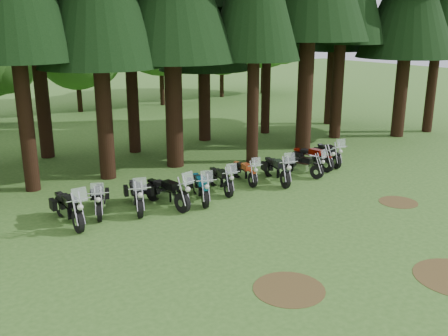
{
  "coord_description": "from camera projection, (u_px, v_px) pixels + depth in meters",
  "views": [
    {
      "loc": [
        -10.5,
        -10.23,
        6.31
      ],
      "look_at": [
        -0.22,
        5.0,
        1.0
      ],
      "focal_mm": 40.0,
      "sensor_mm": 36.0,
      "label": 1
    }
  ],
  "objects": [
    {
      "name": "dirt_patch_1",
      "position": [
        398.0,
        202.0,
        18.36
      ],
      "size": [
        1.4,
        1.4,
        0.01
      ],
      "primitive_type": "cylinder",
      "color": "#4C3D1E",
      "rests_on": "ground"
    },
    {
      "name": "decid_5",
      "position": [
        166.0,
        25.0,
        38.75
      ],
      "size": [
        8.45,
        8.21,
        10.56
      ],
      "color": "black",
      "rests_on": "ground"
    },
    {
      "name": "motorcycle_8",
      "position": [
        302.0,
        166.0,
        21.46
      ],
      "size": [
        0.85,
        2.07,
        1.32
      ],
      "rotation": [
        0.0,
        0.0,
        0.29
      ],
      "color": "black",
      "rests_on": "ground"
    },
    {
      "name": "motorcycle_10",
      "position": [
        328.0,
        154.0,
        23.24
      ],
      "size": [
        0.95,
        2.25,
        1.44
      ],
      "rotation": [
        0.0,
        0.0,
        -0.3
      ],
      "color": "black",
      "rests_on": "ground"
    },
    {
      "name": "motorcycle_2",
      "position": [
        136.0,
        196.0,
        17.53
      ],
      "size": [
        0.96,
        2.37,
        1.5
      ],
      "rotation": [
        0.0,
        0.0,
        -0.29
      ],
      "color": "black",
      "rests_on": "ground"
    },
    {
      "name": "dirt_patch_0",
      "position": [
        289.0,
        289.0,
        12.34
      ],
      "size": [
        1.8,
        1.8,
        0.01
      ],
      "primitive_type": "cylinder",
      "color": "#4C3D1E",
      "rests_on": "ground"
    },
    {
      "name": "motorcycle_4",
      "position": [
        200.0,
        188.0,
        18.43
      ],
      "size": [
        1.04,
        2.28,
        1.46
      ],
      "rotation": [
        0.0,
        0.0,
        -0.34
      ],
      "color": "black",
      "rests_on": "ground"
    },
    {
      "name": "motorcycle_0",
      "position": [
        69.0,
        209.0,
        16.23
      ],
      "size": [
        0.47,
        2.48,
        1.56
      ],
      "rotation": [
        0.0,
        0.0,
        0.03
      ],
      "color": "black",
      "rests_on": "ground"
    },
    {
      "name": "motorcycle_5",
      "position": [
        221.0,
        180.0,
        19.45
      ],
      "size": [
        0.67,
        2.22,
        1.39
      ],
      "rotation": [
        0.0,
        0.0,
        -0.18
      ],
      "color": "black",
      "rests_on": "ground"
    },
    {
      "name": "motorcycle_1",
      "position": [
        99.0,
        200.0,
        17.19
      ],
      "size": [
        1.09,
        2.2,
        1.43
      ],
      "rotation": [
        0.0,
        0.0,
        -0.37
      ],
      "color": "black",
      "rests_on": "ground"
    },
    {
      "name": "decid_4",
      "position": [
        80.0,
        52.0,
        36.14
      ],
      "size": [
        5.93,
        5.76,
        7.41
      ],
      "color": "black",
      "rests_on": "ground"
    },
    {
      "name": "ground",
      "position": [
        319.0,
        235.0,
        15.55
      ],
      "size": [
        120.0,
        120.0,
        0.0
      ],
      "primitive_type": "plane",
      "color": "#366423",
      "rests_on": "ground"
    },
    {
      "name": "decid_7",
      "position": [
        269.0,
        25.0,
        45.64
      ],
      "size": [
        8.44,
        8.2,
        10.55
      ],
      "color": "black",
      "rests_on": "ground"
    },
    {
      "name": "motorcycle_9",
      "position": [
        312.0,
        158.0,
        22.53
      ],
      "size": [
        0.58,
        2.29,
        0.94
      ],
      "rotation": [
        0.0,
        0.0,
        0.19
      ],
      "color": "black",
      "rests_on": "ground"
    },
    {
      "name": "decid_6",
      "position": [
        226.0,
        37.0,
        43.59
      ],
      "size": [
        7.06,
        6.86,
        8.82
      ],
      "color": "black",
      "rests_on": "ground"
    },
    {
      "name": "motorcycle_7",
      "position": [
        277.0,
        170.0,
        20.59
      ],
      "size": [
        0.95,
        2.42,
        1.53
      ],
      "rotation": [
        0.0,
        0.0,
        -0.27
      ],
      "color": "black",
      "rests_on": "ground"
    },
    {
      "name": "motorcycle_6",
      "position": [
        245.0,
        172.0,
        20.56
      ],
      "size": [
        0.58,
        2.07,
        1.3
      ],
      "rotation": [
        0.0,
        0.0,
        -0.16
      ],
      "color": "black",
      "rests_on": "ground"
    },
    {
      "name": "motorcycle_3",
      "position": [
        167.0,
        193.0,
        17.79
      ],
      "size": [
        0.76,
        2.44,
        1.54
      ],
      "rotation": [
        0.0,
        0.0,
        0.19
      ],
      "color": "black",
      "rests_on": "ground"
    }
  ]
}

